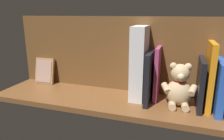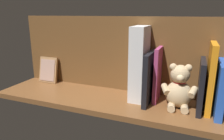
{
  "view_description": "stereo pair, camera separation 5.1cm",
  "coord_description": "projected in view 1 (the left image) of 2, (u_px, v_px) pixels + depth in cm",
  "views": [
    {
      "loc": [
        -25.96,
        78.49,
        34.74
      ],
      "look_at": [
        0.0,
        0.0,
        12.2
      ],
      "focal_mm": 33.83,
      "sensor_mm": 36.0,
      "label": 1
    },
    {
      "loc": [
        -30.72,
        76.75,
        34.74
      ],
      "look_at": [
        0.0,
        0.0,
        12.2
      ],
      "focal_mm": 33.83,
      "sensor_mm": 36.0,
      "label": 2
    }
  ],
  "objects": [
    {
      "name": "dictionary_thick_white",
      "position": [
        139.0,
        63.0,
        0.85
      ],
      "size": [
        5.55,
        12.79,
        29.81
      ],
      "primitive_type": "cube",
      "color": "white",
      "rests_on": "ground_plane"
    },
    {
      "name": "shelf_back_panel",
      "position": [
        120.0,
        54.0,
        0.95
      ],
      "size": [
        101.45,
        1.5,
        33.25
      ],
      "primitive_type": "cube",
      "color": "brown",
      "rests_on": "ground_plane"
    },
    {
      "name": "picture_frame_leaning",
      "position": [
        45.0,
        71.0,
        1.06
      ],
      "size": [
        10.19,
        4.11,
        13.01
      ],
      "color": "#A87A4C",
      "rests_on": "ground_plane"
    },
    {
      "name": "book_1",
      "position": [
        218.0,
        86.0,
        0.76
      ],
      "size": [
        2.4,
        17.42,
        18.62
      ],
      "primitive_type": "cube",
      "color": "blue",
      "rests_on": "ground_plane"
    },
    {
      "name": "book_2",
      "position": [
        209.0,
        76.0,
        0.77
      ],
      "size": [
        2.0,
        14.8,
        24.71
      ],
      "primitive_type": "cube",
      "color": "orange",
      "rests_on": "ground_plane"
    },
    {
      "name": "book_5",
      "position": [
        150.0,
        77.0,
        0.84
      ],
      "size": [
        1.89,
        16.67,
        20.17
      ],
      "primitive_type": "cube",
      "color": "black",
      "rests_on": "ground_plane"
    },
    {
      "name": "book_3",
      "position": [
        200.0,
        84.0,
        0.78
      ],
      "size": [
        1.72,
        16.23,
        18.55
      ],
      "primitive_type": "cube",
      "color": "black",
      "rests_on": "ground_plane"
    },
    {
      "name": "teddy_bear",
      "position": [
        179.0,
        87.0,
        0.8
      ],
      "size": [
        13.6,
        11.37,
        16.83
      ],
      "rotation": [
        0.0,
        0.0,
        0.1
      ],
      "color": "#D1B284",
      "rests_on": "ground_plane"
    },
    {
      "name": "ground_plane",
      "position": [
        112.0,
        100.0,
        0.89
      ],
      "size": [
        101.45,
        27.54,
        2.2
      ],
      "primitive_type": "cube",
      "color": "brown"
    },
    {
      "name": "book_4",
      "position": [
        157.0,
        74.0,
        0.85
      ],
      "size": [
        1.51,
        11.12,
        21.71
      ],
      "primitive_type": "cube",
      "color": "#B23F72",
      "rests_on": "ground_plane"
    }
  ]
}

